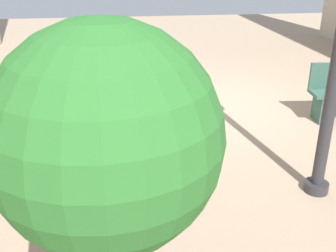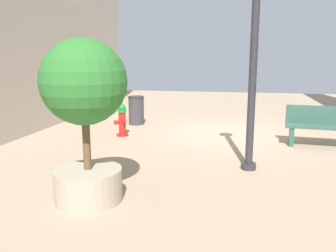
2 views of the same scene
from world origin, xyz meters
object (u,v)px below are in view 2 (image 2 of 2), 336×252
object	(u,v)px
bench_near	(320,126)
street_lamp	(254,44)
fire_hydrant	(122,120)
trash_bin	(136,110)
planter_tree	(85,105)

from	to	relation	value
bench_near	street_lamp	xyz separation A→B (m)	(1.69, 2.08, 1.81)
fire_hydrant	street_lamp	world-z (taller)	street_lamp
fire_hydrant	street_lamp	distance (m)	4.36
fire_hydrant	bench_near	xyz separation A→B (m)	(-4.94, 0.16, 0.06)
bench_near	fire_hydrant	bearing A→B (deg)	-1.85
trash_bin	planter_tree	bearing A→B (deg)	99.54
fire_hydrant	planter_tree	size ratio (longest dim) A/B	0.37
fire_hydrant	bench_near	world-z (taller)	bench_near
street_lamp	trash_bin	world-z (taller)	street_lamp
planter_tree	fire_hydrant	bearing A→B (deg)	-77.97
fire_hydrant	street_lamp	bearing A→B (deg)	145.44
fire_hydrant	planter_tree	xyz separation A→B (m)	(-0.89, 4.19, 0.99)
fire_hydrant	trash_bin	size ratio (longest dim) A/B	0.98
bench_near	planter_tree	size ratio (longest dim) A/B	0.68
fire_hydrant	street_lamp	size ratio (longest dim) A/B	0.24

